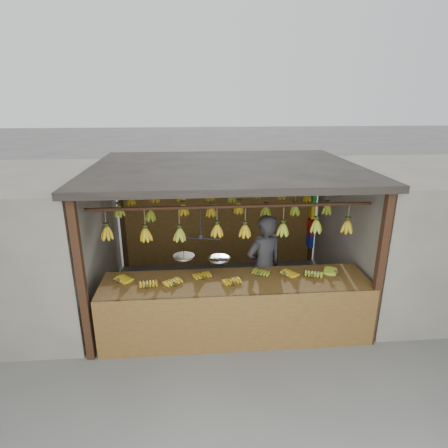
{
  "coord_description": "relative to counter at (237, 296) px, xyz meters",
  "views": [
    {
      "loc": [
        -0.52,
        -5.97,
        3.45
      ],
      "look_at": [
        0.0,
        0.3,
        1.3
      ],
      "focal_mm": 30.0,
      "sensor_mm": 36.0,
      "label": 1
    }
  ],
  "objects": [
    {
      "name": "ground",
      "position": [
        -0.06,
        1.24,
        -0.72
      ],
      "size": [
        80.0,
        80.0,
        0.0
      ],
      "primitive_type": "plane",
      "color": "#5B5B57"
    },
    {
      "name": "bag_bundles",
      "position": [
        1.88,
        2.59,
        0.29
      ],
      "size": [
        0.08,
        0.26,
        1.26
      ],
      "color": "#199926",
      "rests_on": "ground"
    },
    {
      "name": "vendor",
      "position": [
        0.51,
        0.64,
        0.15
      ],
      "size": [
        0.74,
        0.63,
        1.74
      ],
      "primitive_type": "imported",
      "rotation": [
        0.0,
        0.0,
        3.53
      ],
      "color": "#262628",
      "rests_on": "ground"
    },
    {
      "name": "counter",
      "position": [
        0.0,
        0.0,
        0.0
      ],
      "size": [
        3.92,
        0.89,
        0.96
      ],
      "color": "brown",
      "rests_on": "ground"
    },
    {
      "name": "neighbor_left",
      "position": [
        -3.66,
        1.24,
        0.43
      ],
      "size": [
        3.0,
        3.0,
        2.3
      ],
      "primitive_type": "cube",
      "color": "slate",
      "rests_on": "ground"
    },
    {
      "name": "hanging_bananas",
      "position": [
        -0.07,
        1.24,
        0.91
      ],
      "size": [
        3.65,
        2.24,
        0.38
      ],
      "color": "#C19814",
      "rests_on": "ground"
    },
    {
      "name": "neighbor_right",
      "position": [
        3.54,
        1.24,
        0.43
      ],
      "size": [
        3.0,
        3.0,
        2.3
      ],
      "primitive_type": "cube",
      "color": "slate",
      "rests_on": "ground"
    },
    {
      "name": "stall",
      "position": [
        -0.06,
        1.56,
        1.25
      ],
      "size": [
        4.3,
        3.3,
        2.4
      ],
      "color": "black",
      "rests_on": "ground"
    },
    {
      "name": "balance_scale",
      "position": [
        -0.49,
        0.24,
        0.56
      ],
      "size": [
        0.81,
        0.42,
        0.77
      ],
      "color": "black",
      "rests_on": "ground"
    }
  ]
}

